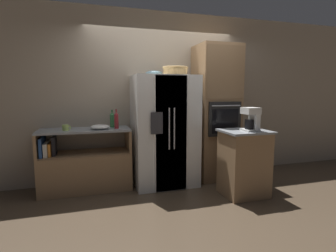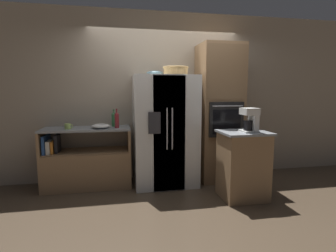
{
  "view_description": "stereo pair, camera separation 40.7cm",
  "coord_description": "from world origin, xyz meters",
  "px_view_note": "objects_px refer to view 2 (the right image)",
  "views": [
    {
      "loc": [
        -1.19,
        -3.92,
        1.48
      ],
      "look_at": [
        -0.03,
        -0.05,
        0.95
      ],
      "focal_mm": 28.0,
      "sensor_mm": 36.0,
      "label": 1
    },
    {
      "loc": [
        -0.79,
        -4.02,
        1.48
      ],
      "look_at": [
        -0.03,
        -0.05,
        0.95
      ],
      "focal_mm": 28.0,
      "sensor_mm": 36.0,
      "label": 2
    }
  ],
  "objects_px": {
    "wall_oven": "(219,113)",
    "wicker_basket": "(176,71)",
    "refrigerator": "(165,131)",
    "fruit_bowl": "(155,73)",
    "bottle_tall": "(117,120)",
    "bottle_short": "(114,119)",
    "mug": "(68,126)",
    "coffee_maker": "(251,119)",
    "mixing_bowl": "(101,126)"
  },
  "relations": [
    {
      "from": "fruit_bowl",
      "to": "bottle_tall",
      "type": "relative_size",
      "value": 0.9
    },
    {
      "from": "wall_oven",
      "to": "bottle_tall",
      "type": "bearing_deg",
      "value": -178.29
    },
    {
      "from": "wall_oven",
      "to": "bottle_tall",
      "type": "height_order",
      "value": "wall_oven"
    },
    {
      "from": "wall_oven",
      "to": "coffee_maker",
      "type": "relative_size",
      "value": 6.94
    },
    {
      "from": "fruit_bowl",
      "to": "mug",
      "type": "height_order",
      "value": "fruit_bowl"
    },
    {
      "from": "refrigerator",
      "to": "wall_oven",
      "type": "bearing_deg",
      "value": 3.97
    },
    {
      "from": "refrigerator",
      "to": "fruit_bowl",
      "type": "height_order",
      "value": "fruit_bowl"
    },
    {
      "from": "wicker_basket",
      "to": "coffee_maker",
      "type": "bearing_deg",
      "value": -42.16
    },
    {
      "from": "fruit_bowl",
      "to": "coffee_maker",
      "type": "bearing_deg",
      "value": -39.02
    },
    {
      "from": "bottle_short",
      "to": "mixing_bowl",
      "type": "distance_m",
      "value": 0.28
    },
    {
      "from": "wall_oven",
      "to": "wicker_basket",
      "type": "distance_m",
      "value": 1.03
    },
    {
      "from": "bottle_tall",
      "to": "mixing_bowl",
      "type": "bearing_deg",
      "value": 179.21
    },
    {
      "from": "fruit_bowl",
      "to": "bottle_short",
      "type": "xyz_separation_m",
      "value": [
        -0.65,
        0.09,
        -0.72
      ]
    },
    {
      "from": "refrigerator",
      "to": "bottle_short",
      "type": "xyz_separation_m",
      "value": [
        -0.79,
        0.19,
        0.18
      ]
    },
    {
      "from": "fruit_bowl",
      "to": "mug",
      "type": "bearing_deg",
      "value": -176.42
    },
    {
      "from": "refrigerator",
      "to": "bottle_tall",
      "type": "bearing_deg",
      "value": 178.9
    },
    {
      "from": "wall_oven",
      "to": "wicker_basket",
      "type": "bearing_deg",
      "value": -170.82
    },
    {
      "from": "wicker_basket",
      "to": "fruit_bowl",
      "type": "height_order",
      "value": "wicker_basket"
    },
    {
      "from": "mug",
      "to": "mixing_bowl",
      "type": "height_order",
      "value": "mug"
    },
    {
      "from": "refrigerator",
      "to": "bottle_tall",
      "type": "xyz_separation_m",
      "value": [
        -0.75,
        0.01,
        0.19
      ]
    },
    {
      "from": "bottle_tall",
      "to": "bottle_short",
      "type": "bearing_deg",
      "value": 104.72
    },
    {
      "from": "wicker_basket",
      "to": "coffee_maker",
      "type": "height_order",
      "value": "wicker_basket"
    },
    {
      "from": "bottle_tall",
      "to": "mixing_bowl",
      "type": "relative_size",
      "value": 1.06
    },
    {
      "from": "bottle_tall",
      "to": "wicker_basket",
      "type": "bearing_deg",
      "value": -4.66
    },
    {
      "from": "bottle_short",
      "to": "mug",
      "type": "bearing_deg",
      "value": -165.42
    },
    {
      "from": "refrigerator",
      "to": "bottle_tall",
      "type": "distance_m",
      "value": 0.77
    },
    {
      "from": "mug",
      "to": "wicker_basket",
      "type": "bearing_deg",
      "value": -2.73
    },
    {
      "from": "wall_oven",
      "to": "mixing_bowl",
      "type": "bearing_deg",
      "value": -178.61
    },
    {
      "from": "refrigerator",
      "to": "coffee_maker",
      "type": "distance_m",
      "value": 1.34
    },
    {
      "from": "refrigerator",
      "to": "fruit_bowl",
      "type": "xyz_separation_m",
      "value": [
        -0.14,
        0.1,
        0.91
      ]
    },
    {
      "from": "wall_oven",
      "to": "fruit_bowl",
      "type": "distance_m",
      "value": 1.25
    },
    {
      "from": "refrigerator",
      "to": "bottle_tall",
      "type": "relative_size",
      "value": 5.86
    },
    {
      "from": "refrigerator",
      "to": "bottle_short",
      "type": "distance_m",
      "value": 0.84
    },
    {
      "from": "refrigerator",
      "to": "coffee_maker",
      "type": "xyz_separation_m",
      "value": [
        1.02,
        -0.84,
        0.25
      ]
    },
    {
      "from": "wall_oven",
      "to": "coffee_maker",
      "type": "distance_m",
      "value": 0.91
    },
    {
      "from": "refrigerator",
      "to": "fruit_bowl",
      "type": "bearing_deg",
      "value": 144.22
    },
    {
      "from": "fruit_bowl",
      "to": "wicker_basket",
      "type": "bearing_deg",
      "value": -28.25
    },
    {
      "from": "mug",
      "to": "mixing_bowl",
      "type": "xyz_separation_m",
      "value": [
        0.48,
        -0.0,
        -0.01
      ]
    },
    {
      "from": "wall_oven",
      "to": "wicker_basket",
      "type": "height_order",
      "value": "wall_oven"
    },
    {
      "from": "mug",
      "to": "coffee_maker",
      "type": "relative_size",
      "value": 0.37
    },
    {
      "from": "mug",
      "to": "coffee_maker",
      "type": "distance_m",
      "value": 2.63
    },
    {
      "from": "wicker_basket",
      "to": "mixing_bowl",
      "type": "height_order",
      "value": "wicker_basket"
    },
    {
      "from": "wall_oven",
      "to": "bottle_short",
      "type": "height_order",
      "value": "wall_oven"
    },
    {
      "from": "wicker_basket",
      "to": "fruit_bowl",
      "type": "bearing_deg",
      "value": 151.75
    },
    {
      "from": "fruit_bowl",
      "to": "refrigerator",
      "type": "bearing_deg",
      "value": -35.78
    },
    {
      "from": "fruit_bowl",
      "to": "bottle_short",
      "type": "relative_size",
      "value": 0.97
    },
    {
      "from": "bottle_tall",
      "to": "mug",
      "type": "distance_m",
      "value": 0.72
    },
    {
      "from": "wall_oven",
      "to": "mixing_bowl",
      "type": "distance_m",
      "value": 1.92
    },
    {
      "from": "bottle_short",
      "to": "mixing_bowl",
      "type": "height_order",
      "value": "bottle_short"
    },
    {
      "from": "bottle_tall",
      "to": "refrigerator",
      "type": "bearing_deg",
      "value": -1.1
    }
  ]
}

